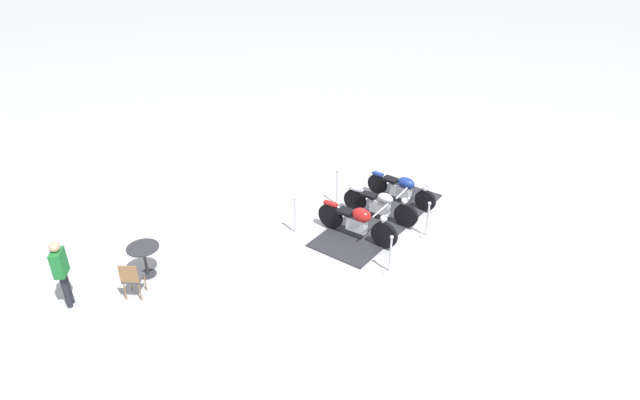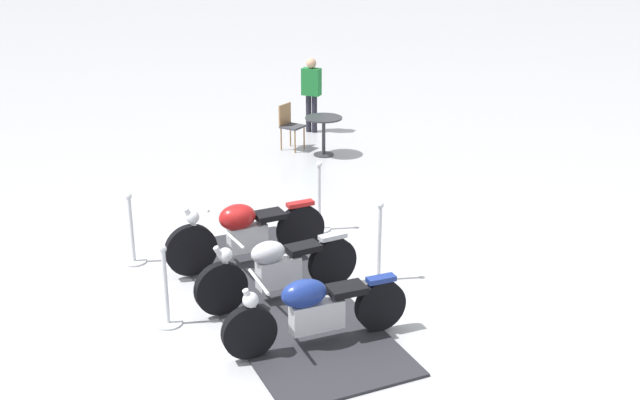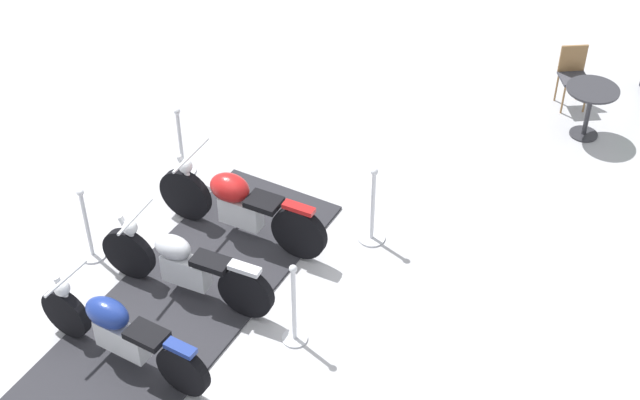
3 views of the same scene
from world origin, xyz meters
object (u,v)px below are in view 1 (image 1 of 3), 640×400
(stanchion_left_mid, at_px, (337,192))
(cafe_table, at_px, (144,254))
(stanchion_left_front, at_px, (295,222))
(bystander_person, at_px, (61,269))
(stanchion_right_mid, at_px, (427,226))
(cafe_chair_near_table, at_px, (132,278))
(motorcycle_maroon, at_px, (358,221))
(motorcycle_chrome, at_px, (381,205))
(stanchion_right_front, at_px, (390,261))
(motorcycle_navy, at_px, (402,188))

(stanchion_left_mid, xyz_separation_m, cafe_table, (-2.91, 4.90, 0.18))
(stanchion_left_front, height_order, bystander_person, bystander_person)
(bystander_person, bearing_deg, stanchion_right_mid, 11.11)
(stanchion_left_front, distance_m, stanchion_left_mid, 1.94)
(stanchion_left_front, distance_m, cafe_chair_near_table, 4.38)
(motorcycle_maroon, xyz_separation_m, stanchion_right_mid, (-0.06, -1.82, -0.20))
(motorcycle_maroon, relative_size, stanchion_left_mid, 1.65)
(stanchion_left_mid, relative_size, bystander_person, 0.69)
(stanchion_left_mid, bearing_deg, motorcycle_chrome, -131.96)
(stanchion_right_mid, xyz_separation_m, cafe_table, (-0.98, 7.04, 0.26))
(stanchion_right_front, relative_size, bystander_person, 0.63)
(stanchion_left_front, height_order, cafe_chair_near_table, stanchion_left_front)
(stanchion_left_mid, bearing_deg, cafe_table, 120.73)
(stanchion_left_front, relative_size, stanchion_right_mid, 1.06)
(motorcycle_chrome, xyz_separation_m, motorcycle_navy, (0.86, -0.80, 0.00))
(motorcycle_navy, height_order, bystander_person, bystander_person)
(stanchion_left_front, xyz_separation_m, stanchion_right_mid, (-0.49, -3.43, -0.02))
(stanchion_left_mid, bearing_deg, cafe_chair_near_table, 126.58)
(stanchion_left_front, xyz_separation_m, cafe_chair_near_table, (-2.29, 3.72, 0.20))
(stanchion_left_front, xyz_separation_m, stanchion_left_mid, (1.44, -1.30, 0.06))
(stanchion_left_front, bearing_deg, cafe_chair_near_table, 121.58)
(cafe_table, distance_m, cafe_chair_near_table, 0.82)
(stanchion_right_mid, height_order, cafe_chair_near_table, stanchion_right_mid)
(stanchion_right_mid, distance_m, cafe_chair_near_table, 7.38)
(stanchion_left_mid, height_order, stanchion_right_mid, stanchion_left_mid)
(motorcycle_navy, height_order, stanchion_right_mid, stanchion_right_mid)
(motorcycle_chrome, distance_m, stanchion_left_front, 2.44)
(stanchion_left_front, bearing_deg, stanchion_left_mid, -42.05)
(stanchion_right_mid, bearing_deg, motorcycle_chrome, 47.85)
(motorcycle_navy, bearing_deg, stanchion_left_mid, -139.82)
(stanchion_right_mid, distance_m, bystander_person, 8.76)
(stanchion_left_mid, relative_size, cafe_table, 1.44)
(cafe_table, bearing_deg, stanchion_left_mid, -59.27)
(stanchion_left_front, relative_size, cafe_chair_near_table, 1.19)
(motorcycle_navy, bearing_deg, stanchion_left_front, -113.69)
(cafe_table, bearing_deg, stanchion_left_front, -67.73)
(stanchion_right_mid, relative_size, cafe_chair_near_table, 1.12)
(motorcycle_chrome, relative_size, bystander_person, 1.12)
(cafe_chair_near_table, bearing_deg, bystander_person, 103.41)
(motorcycle_navy, distance_m, stanchion_left_mid, 1.90)
(motorcycle_chrome, relative_size, stanchion_right_mid, 1.76)
(stanchion_right_front, height_order, stanchion_right_mid, stanchion_right_mid)
(motorcycle_chrome, distance_m, stanchion_left_mid, 1.47)
(stanchion_right_mid, bearing_deg, stanchion_right_front, 137.95)
(motorcycle_chrome, bearing_deg, motorcycle_navy, 84.91)
(motorcycle_maroon, bearing_deg, motorcycle_navy, 87.91)
(stanchion_left_front, relative_size, stanchion_left_mid, 0.98)
(cafe_table, bearing_deg, motorcycle_maroon, -78.64)
(stanchion_left_front, xyz_separation_m, bystander_person, (-2.41, 5.09, 0.64))
(stanchion_left_front, distance_m, stanchion_right_mid, 3.47)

